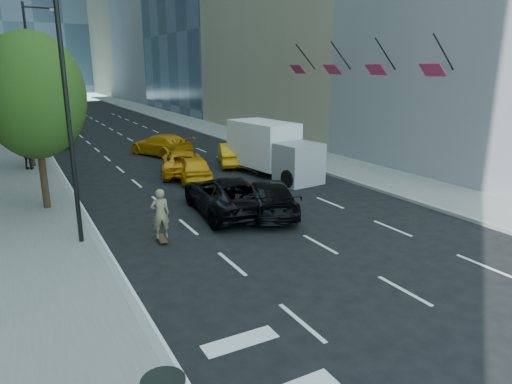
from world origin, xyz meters
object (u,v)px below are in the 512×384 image
black_sedan_mercedes (269,197)px  box_truck (272,149)px  black_sedan_lincoln (226,195)px  city_bus (53,122)px  skateboarder (160,217)px

black_sedan_mercedes → box_truck: box_truck is taller
black_sedan_lincoln → city_bus: size_ratio=0.51×
box_truck → city_bus: bearing=108.2°
city_bus → box_truck: 22.84m
city_bus → black_sedan_lincoln: bearing=-72.7°
skateboarder → city_bus: bearing=-82.2°
black_sedan_lincoln → skateboarder: bearing=35.2°
skateboarder → city_bus: city_bus is taller
skateboarder → black_sedan_lincoln: 4.05m
city_bus → box_truck: bearing=-57.2°
black_sedan_lincoln → box_truck: bearing=-130.3°
box_truck → black_sedan_lincoln: bearing=-143.0°
black_sedan_mercedes → city_bus: city_bus is taller
black_sedan_lincoln → black_sedan_mercedes: black_sedan_lincoln is taller
black_sedan_mercedes → box_truck: bearing=-100.4°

